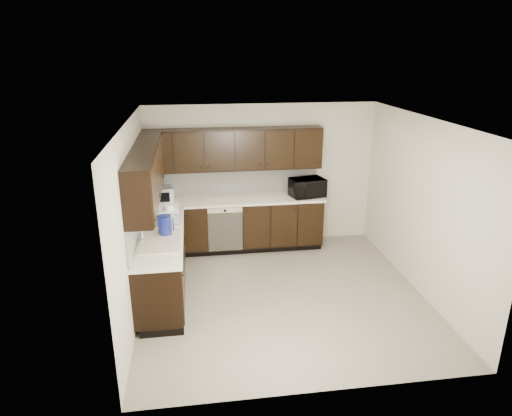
# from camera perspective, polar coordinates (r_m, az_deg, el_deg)

# --- Properties ---
(floor) EXTENTS (4.00, 4.00, 0.00)m
(floor) POSITION_cam_1_polar(r_m,az_deg,el_deg) (6.73, 3.28, -10.76)
(floor) COLOR gray
(floor) RESTS_ON ground
(ceiling) EXTENTS (4.00, 4.00, 0.00)m
(ceiling) POSITION_cam_1_polar(r_m,az_deg,el_deg) (5.89, 3.74, 10.78)
(ceiling) COLOR white
(ceiling) RESTS_ON wall_back
(wall_back) EXTENTS (4.00, 0.02, 2.50)m
(wall_back) POSITION_cam_1_polar(r_m,az_deg,el_deg) (8.08, 0.67, 4.10)
(wall_back) COLOR beige
(wall_back) RESTS_ON floor
(wall_left) EXTENTS (0.02, 4.00, 2.50)m
(wall_left) POSITION_cam_1_polar(r_m,az_deg,el_deg) (6.14, -15.14, -1.60)
(wall_left) COLOR beige
(wall_left) RESTS_ON floor
(wall_right) EXTENTS (0.02, 4.00, 2.50)m
(wall_right) POSITION_cam_1_polar(r_m,az_deg,el_deg) (6.87, 20.06, 0.14)
(wall_right) COLOR beige
(wall_right) RESTS_ON floor
(wall_front) EXTENTS (4.00, 0.02, 2.50)m
(wall_front) POSITION_cam_1_polar(r_m,az_deg,el_deg) (4.43, 8.71, -9.51)
(wall_front) COLOR beige
(wall_front) RESTS_ON floor
(lower_cabinets) EXTENTS (3.00, 2.80, 0.90)m
(lower_cabinets) POSITION_cam_1_polar(r_m,az_deg,el_deg) (7.43, -6.01, -4.25)
(lower_cabinets) COLOR black
(lower_cabinets) RESTS_ON floor
(countertop) EXTENTS (3.03, 2.83, 0.04)m
(countertop) POSITION_cam_1_polar(r_m,az_deg,el_deg) (7.24, -6.17, -0.59)
(countertop) COLOR white
(countertop) RESTS_ON lower_cabinets
(backsplash) EXTENTS (3.00, 2.80, 0.48)m
(backsplash) POSITION_cam_1_polar(r_m,az_deg,el_deg) (7.35, -7.94, 1.80)
(backsplash) COLOR silver
(backsplash) RESTS_ON countertop
(upper_cabinets) EXTENTS (3.00, 2.80, 0.70)m
(upper_cabinets) POSITION_cam_1_polar(r_m,az_deg,el_deg) (7.09, -7.21, 6.12)
(upper_cabinets) COLOR black
(upper_cabinets) RESTS_ON wall_back
(dishwasher) EXTENTS (0.58, 0.04, 0.78)m
(dishwasher) POSITION_cam_1_polar(r_m,az_deg,el_deg) (7.67, -3.85, -2.34)
(dishwasher) COLOR beige
(dishwasher) RESTS_ON lower_cabinets
(sink) EXTENTS (0.54, 0.82, 0.42)m
(sink) POSITION_cam_1_polar(r_m,az_deg,el_deg) (6.23, -11.94, -4.68)
(sink) COLOR beige
(sink) RESTS_ON countertop
(microwave) EXTENTS (0.64, 0.50, 0.32)m
(microwave) POSITION_cam_1_polar(r_m,az_deg,el_deg) (7.94, 6.42, 2.56)
(microwave) COLOR black
(microwave) RESTS_ON countertop
(soap_bottle_a) EXTENTS (0.09, 0.09, 0.17)m
(soap_bottle_a) POSITION_cam_1_polar(r_m,az_deg,el_deg) (6.78, -10.02, -1.23)
(soap_bottle_a) COLOR gray
(soap_bottle_a) RESTS_ON countertop
(soap_bottle_b) EXTENTS (0.12, 0.12, 0.26)m
(soap_bottle_b) POSITION_cam_1_polar(r_m,az_deg,el_deg) (7.28, -12.55, 0.40)
(soap_bottle_b) COLOR gray
(soap_bottle_b) RESTS_ON countertop
(toaster_oven) EXTENTS (0.44, 0.35, 0.25)m
(toaster_oven) POSITION_cam_1_polar(r_m,az_deg,el_deg) (7.77, -11.85, 1.64)
(toaster_oven) COLOR silver
(toaster_oven) RESTS_ON countertop
(storage_bin) EXTENTS (0.54, 0.40, 0.21)m
(storage_bin) POSITION_cam_1_polar(r_m,az_deg,el_deg) (6.87, -11.79, -0.90)
(storage_bin) COLOR silver
(storage_bin) RESTS_ON countertop
(blue_pitcher) EXTENTS (0.24, 0.24, 0.28)m
(blue_pitcher) POSITION_cam_1_polar(r_m,az_deg,el_deg) (6.37, -11.32, -2.16)
(blue_pitcher) COLOR navy
(blue_pitcher) RESTS_ON countertop
(teal_tumbler) EXTENTS (0.09, 0.09, 0.20)m
(teal_tumbler) POSITION_cam_1_polar(r_m,az_deg,el_deg) (6.96, -10.24, -0.57)
(teal_tumbler) COLOR #0B7C82
(teal_tumbler) RESTS_ON countertop
(paper_towel_roll) EXTENTS (0.17, 0.17, 0.29)m
(paper_towel_roll) POSITION_cam_1_polar(r_m,az_deg,el_deg) (6.76, -10.77, -0.79)
(paper_towel_roll) COLOR white
(paper_towel_roll) RESTS_ON countertop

